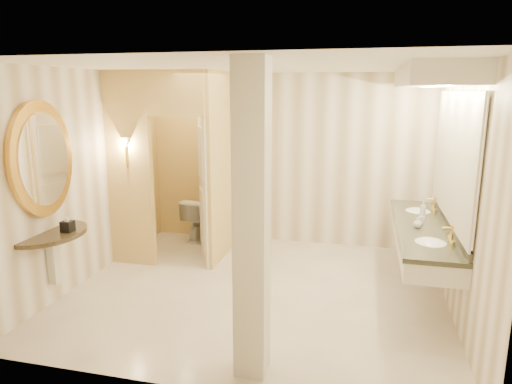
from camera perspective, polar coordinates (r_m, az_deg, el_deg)
floor at (r=5.81m, az=0.07°, el=-12.18°), size 4.50×4.50×0.00m
ceiling at (r=5.28m, az=0.08°, el=15.46°), size 4.50×4.50×0.00m
wall_back at (r=7.32m, az=3.75°, el=4.04°), size 4.50×0.02×2.70m
wall_front at (r=3.54m, az=-7.57°, el=-5.40°), size 4.50×0.02×2.70m
wall_left at (r=6.30m, az=-20.27°, el=1.88°), size 0.02×4.00×2.70m
wall_right at (r=5.34m, az=24.24°, el=-0.26°), size 0.02×4.00×2.70m
toilet_closet at (r=6.62m, az=-7.46°, el=3.36°), size 1.50×1.55×2.70m
wall_sconce at (r=6.44m, az=-15.99°, el=5.83°), size 0.14×0.14×0.42m
vanity at (r=5.64m, az=21.08°, el=3.52°), size 0.75×2.63×2.09m
console_shelf at (r=5.58m, az=-24.94°, el=0.10°), size 0.98×0.98×1.94m
pillar at (r=3.78m, az=-0.52°, el=-4.11°), size 0.27×0.27×2.70m
tissue_box at (r=5.58m, az=-22.49°, el=-3.99°), size 0.12×0.12×0.12m
toilet at (r=7.65m, az=-6.97°, el=-3.30°), size 0.51×0.75×0.70m
soap_bottle_a at (r=5.79m, az=19.99°, el=-3.12°), size 0.07×0.07×0.14m
soap_bottle_b at (r=5.62m, az=19.54°, el=-3.63°), size 0.10×0.10×0.12m
soap_bottle_c at (r=6.13m, az=20.15°, el=-2.01°), size 0.09×0.09×0.19m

